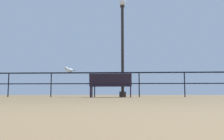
% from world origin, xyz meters
% --- Properties ---
extents(ground_plane, '(60.00, 60.00, 0.00)m').
position_xyz_m(ground_plane, '(0.00, 0.00, 0.00)').
color(ground_plane, brown).
extents(pier_railing, '(19.45, 0.05, 0.99)m').
position_xyz_m(pier_railing, '(0.00, 8.78, 0.73)').
color(pier_railing, black).
rests_on(pier_railing, ground_plane).
extents(bench_near_left, '(1.54, 0.66, 0.86)m').
position_xyz_m(bench_near_left, '(-0.20, 8.07, 0.48)').
color(bench_near_left, black).
rests_on(bench_near_left, ground_plane).
extents(lamppost_center, '(0.29, 0.29, 4.20)m').
position_xyz_m(lamppost_center, '(0.23, 9.02, 2.25)').
color(lamppost_center, black).
rests_on(lamppost_center, ground_plane).
extents(seagull_on_rail, '(0.44, 0.27, 0.22)m').
position_xyz_m(seagull_on_rail, '(-1.93, 8.77, 1.09)').
color(seagull_on_rail, white).
rests_on(seagull_on_rail, pier_railing).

